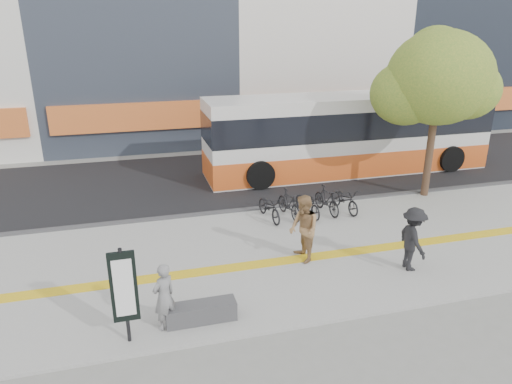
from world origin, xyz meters
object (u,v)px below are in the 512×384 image
object	(u,v)px
bench	(201,312)
pedestrian_dark	(413,239)
street_tree	(436,80)
seated_woman	(164,297)
bus	(349,136)
signboard	(124,288)
pedestrian_tan	(304,229)

from	to	relation	value
bench	pedestrian_dark	xyz separation A→B (m)	(5.94, 0.87, 0.67)
street_tree	seated_woman	world-z (taller)	street_tree
bench	street_tree	bearing A→B (deg)	31.62
street_tree	bus	bearing A→B (deg)	112.29
signboard	bench	bearing A→B (deg)	10.81
signboard	seated_woman	world-z (taller)	signboard
street_tree	bus	xyz separation A→B (m)	(-1.51, 3.68, -2.84)
street_tree	bus	distance (m)	4.89
street_tree	seated_woman	bearing A→B (deg)	-150.22
bus	pedestrian_tan	xyz separation A→B (m)	(-5.01, -7.58, -0.62)
bench	street_tree	size ratio (longest dim) A/B	0.25
bus	seated_woman	distance (m)	13.33
bench	pedestrian_tan	distance (m)	3.96
seated_woman	pedestrian_tan	size ratio (longest dim) A/B	0.81
seated_woman	bus	bearing A→B (deg)	-167.68
bench	seated_woman	bearing A→B (deg)	-177.69
street_tree	pedestrian_tan	xyz separation A→B (m)	(-6.52, -3.90, -3.47)
street_tree	pedestrian_tan	world-z (taller)	street_tree
seated_woman	signboard	bearing A→B (deg)	-15.83
pedestrian_tan	pedestrian_dark	xyz separation A→B (m)	(2.68, -1.24, -0.07)
bench	bus	world-z (taller)	bus
signboard	pedestrian_dark	xyz separation A→B (m)	(7.54, 1.18, -0.39)
bench	pedestrian_dark	bearing A→B (deg)	8.35
bench	seated_woman	xyz separation A→B (m)	(-0.80, -0.03, 0.56)
signboard	pedestrian_tan	bearing A→B (deg)	26.48
seated_woman	bench	bearing A→B (deg)	147.63
street_tree	pedestrian_dark	size ratio (longest dim) A/B	3.52
bench	signboard	distance (m)	1.94
bus	signboard	bearing A→B (deg)	-134.62
street_tree	pedestrian_tan	distance (m)	8.35
seated_woman	pedestrian_dark	xyz separation A→B (m)	(6.74, 0.90, 0.11)
signboard	street_tree	xyz separation A→B (m)	(11.38, 6.33, 3.15)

